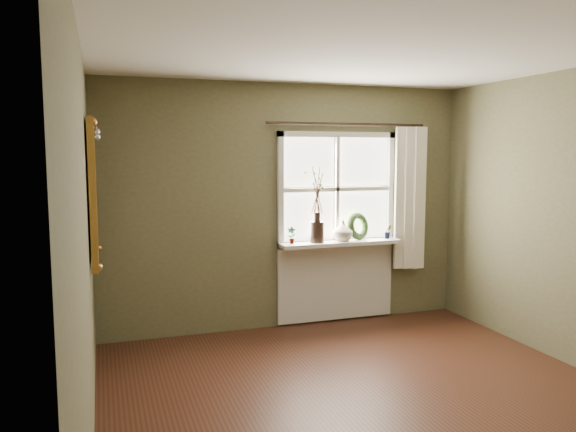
{
  "coord_description": "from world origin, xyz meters",
  "views": [
    {
      "loc": [
        -1.91,
        -3.41,
        1.87
      ],
      "look_at": [
        -0.24,
        1.55,
        1.28
      ],
      "focal_mm": 35.0,
      "sensor_mm": 36.0,
      "label": 1
    }
  ],
  "objects_px": {
    "dark_jug": "(317,232)",
    "wreath": "(358,229)",
    "cream_vase": "(343,231)",
    "gilt_mirror": "(93,191)"
  },
  "relations": [
    {
      "from": "cream_vase",
      "to": "wreath",
      "type": "distance_m",
      "value": 0.2
    },
    {
      "from": "dark_jug",
      "to": "cream_vase",
      "type": "height_order",
      "value": "cream_vase"
    },
    {
      "from": "dark_jug",
      "to": "wreath",
      "type": "xyz_separation_m",
      "value": [
        0.5,
        0.04,
        0.0
      ]
    },
    {
      "from": "dark_jug",
      "to": "cream_vase",
      "type": "distance_m",
      "value": 0.3
    },
    {
      "from": "dark_jug",
      "to": "cream_vase",
      "type": "xyz_separation_m",
      "value": [
        0.3,
        0.0,
        0.0
      ]
    },
    {
      "from": "wreath",
      "to": "gilt_mirror",
      "type": "distance_m",
      "value": 2.89
    },
    {
      "from": "cream_vase",
      "to": "gilt_mirror",
      "type": "bearing_deg",
      "value": -164.71
    },
    {
      "from": "dark_jug",
      "to": "cream_vase",
      "type": "relative_size",
      "value": 0.99
    },
    {
      "from": "dark_jug",
      "to": "gilt_mirror",
      "type": "height_order",
      "value": "gilt_mirror"
    },
    {
      "from": "wreath",
      "to": "gilt_mirror",
      "type": "xyz_separation_m",
      "value": [
        -2.74,
        -0.74,
        0.53
      ]
    }
  ]
}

